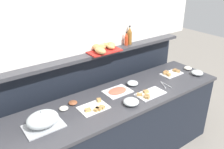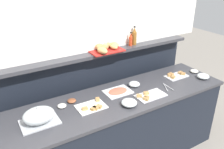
% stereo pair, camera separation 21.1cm
% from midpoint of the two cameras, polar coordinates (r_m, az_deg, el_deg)
% --- Properties ---
extents(ground_plane, '(12.00, 12.00, 0.00)m').
position_cam_midpoint_polar(ground_plane, '(3.51, -6.35, -13.98)').
color(ground_plane, gray).
extents(buffet_counter, '(2.59, 0.70, 0.89)m').
position_cam_midpoint_polar(buffet_counter, '(2.83, -0.46, -13.24)').
color(buffet_counter, black).
rests_on(buffet_counter, ground_plane).
extents(back_ledge_unit, '(2.62, 0.22, 1.27)m').
position_cam_midpoint_polar(back_ledge_unit, '(3.07, -6.25, -5.02)').
color(back_ledge_unit, black).
rests_on(back_ledge_unit, ground_plane).
extents(sandwich_platter_front, '(0.29, 0.21, 0.04)m').
position_cam_midpoint_polar(sandwich_platter_front, '(2.39, -6.77, -7.93)').
color(sandwich_platter_front, white).
rests_on(sandwich_platter_front, buffet_counter).
extents(sandwich_platter_rear, '(0.29, 0.17, 0.04)m').
position_cam_midpoint_polar(sandwich_platter_rear, '(3.16, 12.22, 0.29)').
color(sandwich_platter_rear, silver).
rests_on(sandwich_platter_rear, buffet_counter).
extents(sandwich_platter_side, '(0.33, 0.19, 0.04)m').
position_cam_midpoint_polar(sandwich_platter_side, '(2.62, 6.60, -4.72)').
color(sandwich_platter_side, silver).
rests_on(sandwich_platter_side, buffet_counter).
extents(cold_cuts_platter, '(0.30, 0.22, 0.02)m').
position_cam_midpoint_polar(cold_cuts_platter, '(2.66, -0.94, -4.09)').
color(cold_cuts_platter, white).
rests_on(cold_cuts_platter, buffet_counter).
extents(serving_cloche, '(0.34, 0.24, 0.17)m').
position_cam_midpoint_polar(serving_cloche, '(2.22, -19.01, -10.36)').
color(serving_cloche, '#B7BABF').
rests_on(serving_cloche, buffet_counter).
extents(glass_bowl_large, '(0.15, 0.15, 0.06)m').
position_cam_midpoint_polar(glass_bowl_large, '(3.21, 18.06, 0.33)').
color(glass_bowl_large, silver).
rests_on(glass_bowl_large, buffet_counter).
extents(glass_bowl_medium, '(0.16, 0.16, 0.06)m').
position_cam_midpoint_polar(glass_bowl_medium, '(2.43, 2.09, -6.70)').
color(glass_bowl_medium, silver).
rests_on(glass_bowl_medium, buffet_counter).
extents(glass_bowl_small, '(0.13, 0.13, 0.05)m').
position_cam_midpoint_polar(glass_bowl_small, '(2.80, 2.82, -2.17)').
color(glass_bowl_small, silver).
rests_on(glass_bowl_small, buffet_counter).
extents(condiment_bowl_teal, '(0.09, 0.09, 0.03)m').
position_cam_midpoint_polar(condiment_bowl_teal, '(2.49, -11.81, -6.71)').
color(condiment_bowl_teal, brown).
rests_on(condiment_bowl_teal, buffet_counter).
extents(condiment_bowl_dark, '(0.09, 0.09, 0.03)m').
position_cam_midpoint_polar(condiment_bowl_dark, '(2.42, -14.03, -7.96)').
color(condiment_bowl_dark, silver).
rests_on(condiment_bowl_dark, buffet_counter).
extents(condiment_bowl_cream, '(0.11, 0.11, 0.04)m').
position_cam_midpoint_polar(condiment_bowl_cream, '(3.35, 16.07, 1.45)').
color(condiment_bowl_cream, silver).
rests_on(condiment_bowl_cream, buffet_counter).
extents(serving_tongs, '(0.09, 0.19, 0.01)m').
position_cam_midpoint_polar(serving_tongs, '(2.86, 10.44, -2.46)').
color(serving_tongs, '#B7BABF').
rests_on(serving_tongs, buffet_counter).
extents(hot_sauce_bottle, '(0.04, 0.04, 0.18)m').
position_cam_midpoint_polar(hot_sauce_bottle, '(2.98, 1.43, 8.43)').
color(hot_sauce_bottle, red).
rests_on(hot_sauce_bottle, back_ledge_unit).
extents(vinegar_bottle_amber, '(0.06, 0.06, 0.24)m').
position_cam_midpoint_polar(vinegar_bottle_amber, '(3.02, 2.22, 9.21)').
color(vinegar_bottle_amber, '#8E5B23').
rests_on(vinegar_bottle_amber, back_ledge_unit).
extents(bread_basket, '(0.40, 0.34, 0.08)m').
position_cam_midpoint_polar(bread_basket, '(2.81, -4.38, 6.49)').
color(bread_basket, '#B2231E').
rests_on(bread_basket, back_ledge_unit).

